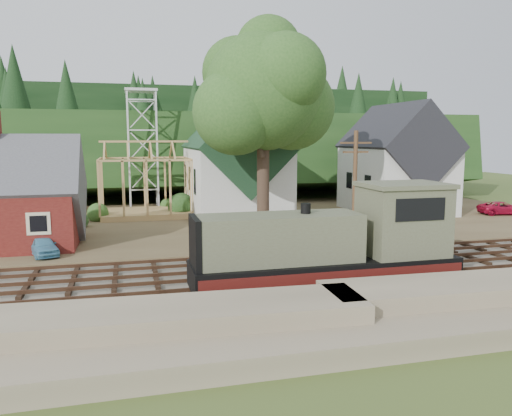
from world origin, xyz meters
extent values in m
plane|color=#384C1E|center=(0.00, 0.00, 0.00)|extent=(140.00, 140.00, 0.00)
cube|color=#7F7259|center=(0.00, -8.50, 0.00)|extent=(64.00, 5.00, 1.60)
cube|color=#726B5B|center=(0.00, 0.00, 0.08)|extent=(64.00, 11.00, 0.16)
cube|color=brown|center=(0.00, 18.00, 0.15)|extent=(64.00, 26.00, 0.30)
cube|color=#1E3F19|center=(0.00, 42.00, 0.00)|extent=(70.00, 28.96, 12.74)
cube|color=black|center=(0.00, 58.00, 0.00)|extent=(80.00, 20.00, 12.00)
cube|color=silver|center=(2.00, 20.00, 3.50)|extent=(8.00, 12.00, 6.40)
cube|color=#183522|center=(2.00, 20.00, 6.70)|extent=(8.40, 12.96, 8.40)
cube|color=silver|center=(2.00, 14.00, 8.70)|extent=(2.40, 2.40, 4.00)
cone|color=#183522|center=(2.00, 14.00, 12.00)|extent=(5.37, 5.37, 2.60)
cube|color=silver|center=(18.00, 19.00, 3.50)|extent=(8.00, 10.00, 6.40)
cube|color=black|center=(18.00, 19.00, 6.70)|extent=(8.40, 10.80, 8.40)
cube|color=tan|center=(-6.00, 22.00, 0.55)|extent=(8.00, 6.00, 0.50)
cube|color=tan|center=(-6.00, 22.00, 7.20)|extent=(8.00, 0.18, 0.18)
cube|color=silver|center=(-7.40, 26.60, 6.30)|extent=(0.18, 0.18, 12.00)
cube|color=silver|center=(-4.60, 26.60, 6.30)|extent=(0.18, 0.18, 12.00)
cube|color=silver|center=(-7.40, 29.40, 6.30)|extent=(0.18, 0.18, 12.00)
cube|color=silver|center=(-4.60, 29.40, 6.30)|extent=(0.18, 0.18, 12.00)
cube|color=silver|center=(-6.00, 28.00, 12.30)|extent=(3.20, 3.20, 0.25)
cylinder|color=#38281E|center=(2.00, 10.00, 4.30)|extent=(0.90, 0.90, 8.00)
sphere|color=#2A521E|center=(2.00, 10.00, 10.80)|extent=(8.40, 8.40, 8.40)
sphere|color=#2A521E|center=(4.50, 11.00, 9.80)|extent=(6.40, 6.40, 6.40)
sphere|color=#2A521E|center=(-0.20, 9.20, 9.30)|extent=(6.00, 6.00, 6.00)
cylinder|color=#4C331E|center=(7.00, 5.20, 4.00)|extent=(0.28, 0.28, 8.00)
cube|color=#4C331E|center=(7.00, 5.20, 7.20)|extent=(2.20, 0.12, 0.12)
cube|color=#4C331E|center=(7.00, 5.20, 6.60)|extent=(1.80, 0.12, 0.12)
cube|color=black|center=(1.63, -3.00, 0.35)|extent=(12.94, 2.70, 0.38)
cube|color=black|center=(1.63, -3.00, 1.10)|extent=(12.94, 3.13, 1.19)
cube|color=brown|center=(-0.74, -3.00, 2.83)|extent=(7.76, 2.48, 2.26)
cube|color=brown|center=(5.72, -3.00, 3.42)|extent=(3.88, 3.02, 3.45)
cube|color=brown|center=(5.72, -3.00, 5.20)|extent=(4.10, 3.23, 0.22)
cube|color=black|center=(5.72, -4.53, 4.18)|extent=(2.59, 0.06, 1.08)
cube|color=#4B1310|center=(1.63, -4.59, 1.10)|extent=(12.94, 0.04, 0.75)
cube|color=#4B1310|center=(1.63, -1.41, 1.10)|extent=(12.94, 0.04, 0.75)
cylinder|color=black|center=(0.55, -3.00, 4.07)|extent=(0.47, 0.47, 0.75)
imported|color=#61AFD1|center=(-12.83, 7.52, 0.89)|extent=(2.51, 3.75, 1.19)
imported|color=#AF0E2E|center=(26.87, 14.56, 0.91)|extent=(4.65, 2.73, 1.22)
camera|label=1|loc=(-7.58, -25.08, 7.51)|focal=35.00mm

